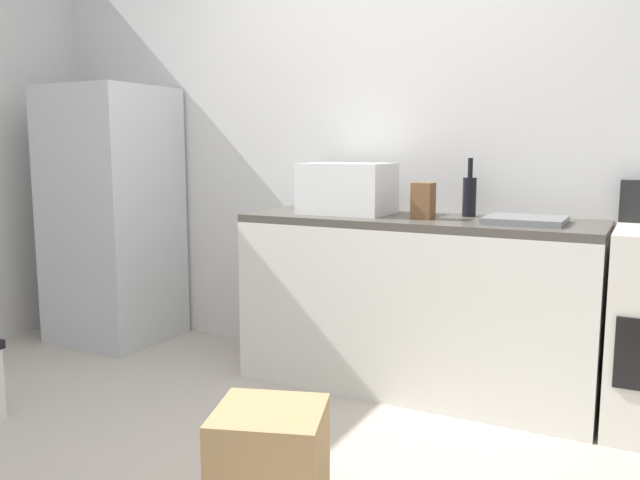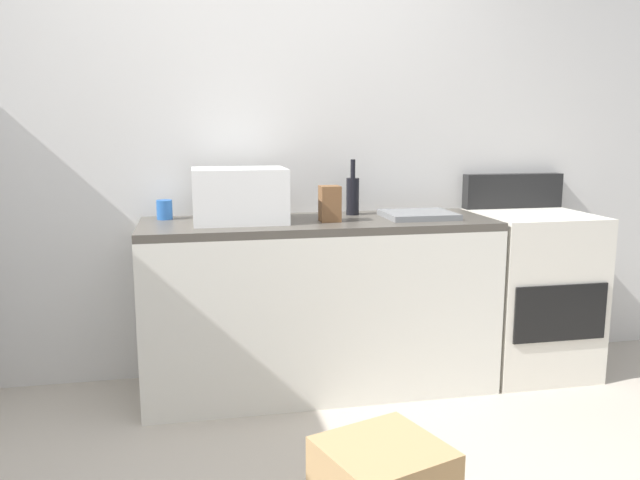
% 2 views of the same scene
% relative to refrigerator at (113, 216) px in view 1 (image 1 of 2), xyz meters
% --- Properties ---
extents(ground_plane, '(6.00, 6.00, 0.00)m').
position_rel_refrigerator_xyz_m(ground_plane, '(1.75, -1.15, -0.82)').
color(ground_plane, '#B2A899').
extents(wall_back, '(5.00, 0.10, 2.60)m').
position_rel_refrigerator_xyz_m(wall_back, '(1.75, 0.40, 0.48)').
color(wall_back, silver).
rests_on(wall_back, ground_plane).
extents(kitchen_counter, '(1.80, 0.60, 0.90)m').
position_rel_refrigerator_xyz_m(kitchen_counter, '(2.05, 0.05, -0.37)').
color(kitchen_counter, silver).
rests_on(kitchen_counter, ground_plane).
extents(refrigerator, '(0.68, 0.66, 1.63)m').
position_rel_refrigerator_xyz_m(refrigerator, '(0.00, 0.00, 0.00)').
color(refrigerator, silver).
rests_on(refrigerator, ground_plane).
extents(microwave, '(0.46, 0.34, 0.27)m').
position_rel_refrigerator_xyz_m(microwave, '(1.65, 0.06, 0.22)').
color(microwave, white).
rests_on(microwave, kitchen_counter).
extents(sink_basin, '(0.36, 0.32, 0.03)m').
position_rel_refrigerator_xyz_m(sink_basin, '(2.58, 0.03, 0.10)').
color(sink_basin, slate).
rests_on(sink_basin, kitchen_counter).
extents(wine_bottle, '(0.07, 0.07, 0.30)m').
position_rel_refrigerator_xyz_m(wine_bottle, '(2.27, 0.21, 0.19)').
color(wine_bottle, black).
rests_on(wine_bottle, kitchen_counter).
extents(coffee_mug, '(0.08, 0.08, 0.10)m').
position_rel_refrigerator_xyz_m(coffee_mug, '(1.28, 0.23, 0.13)').
color(coffee_mug, '#2659A5').
rests_on(coffee_mug, kitchen_counter).
extents(knife_block, '(0.10, 0.10, 0.18)m').
position_rel_refrigerator_xyz_m(knife_block, '(2.10, -0.01, 0.17)').
color(knife_block, brown).
rests_on(knife_block, kitchen_counter).
extents(cardboard_box_medium, '(0.47, 0.46, 0.36)m').
position_rel_refrigerator_xyz_m(cardboard_box_medium, '(1.99, -1.30, -0.63)').
color(cardboard_box_medium, tan).
rests_on(cardboard_box_medium, ground_plane).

